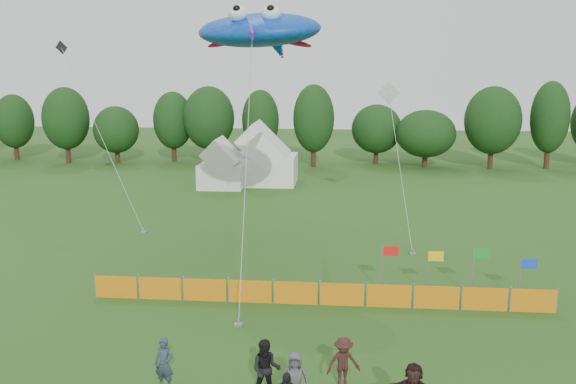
# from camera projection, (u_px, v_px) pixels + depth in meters

# --- Properties ---
(treeline) EXTENTS (104.57, 8.78, 8.36)m
(treeline) POSITION_uv_depth(u_px,v_px,m) (340.00, 124.00, 63.69)
(treeline) COLOR #382314
(treeline) RESTS_ON ground
(tent_left) EXTENTS (3.72, 3.72, 3.28)m
(tent_left) POSITION_uv_depth(u_px,v_px,m) (222.00, 167.00, 53.23)
(tent_left) COLOR silver
(tent_left) RESTS_ON ground
(tent_right) EXTENTS (5.65, 4.52, 3.99)m
(tent_right) POSITION_uv_depth(u_px,v_px,m) (264.00, 160.00, 54.82)
(tent_right) COLOR white
(tent_right) RESTS_ON ground
(barrier_fence) EXTENTS (19.90, 0.06, 1.00)m
(barrier_fence) POSITION_uv_depth(u_px,v_px,m) (319.00, 294.00, 27.63)
(barrier_fence) COLOR orange
(barrier_fence) RESTS_ON ground
(flag_row) EXTENTS (6.73, 0.25, 2.24)m
(flag_row) POSITION_uv_depth(u_px,v_px,m) (453.00, 266.00, 28.46)
(flag_row) COLOR gray
(flag_row) RESTS_ON ground
(spectator_a) EXTENTS (0.70, 0.53, 1.74)m
(spectator_a) POSITION_uv_depth(u_px,v_px,m) (164.00, 364.00, 20.43)
(spectator_a) COLOR #293645
(spectator_a) RESTS_ON ground
(spectator_b) EXTENTS (0.96, 0.76, 1.93)m
(spectator_b) POSITION_uv_depth(u_px,v_px,m) (266.00, 370.00, 19.86)
(spectator_b) COLOR black
(spectator_b) RESTS_ON ground
(spectator_c) EXTENTS (1.25, 0.95, 1.72)m
(spectator_c) POSITION_uv_depth(u_px,v_px,m) (343.00, 363.00, 20.54)
(spectator_c) COLOR #331914
(spectator_c) RESTS_ON ground
(spectator_e) EXTENTS (0.89, 0.60, 1.79)m
(spectator_e) POSITION_uv_depth(u_px,v_px,m) (295.00, 380.00, 19.37)
(spectator_e) COLOR #47464B
(spectator_e) RESTS_ON ground
(stingray_kite) EXTENTS (7.89, 18.37, 13.06)m
(stingray_kite) POSITION_uv_depth(u_px,v_px,m) (261.00, 31.00, 32.87)
(stingray_kite) COLOR blue
(stingray_kite) RESTS_ON ground
(small_kite_white) EXTENTS (2.02, 6.81, 9.13)m
(small_kite_white) POSITION_uv_depth(u_px,v_px,m) (394.00, 126.00, 38.60)
(small_kite_white) COLOR silver
(small_kite_white) RESTS_ON ground
(small_kite_dark) EXTENTS (7.36, 5.38, 11.69)m
(small_kite_dark) POSITION_uv_depth(u_px,v_px,m) (92.00, 116.00, 41.35)
(small_kite_dark) COLOR black
(small_kite_dark) RESTS_ON ground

